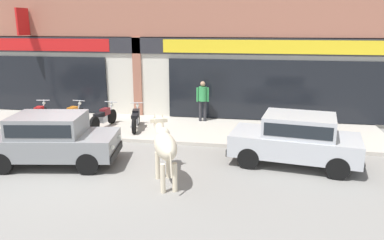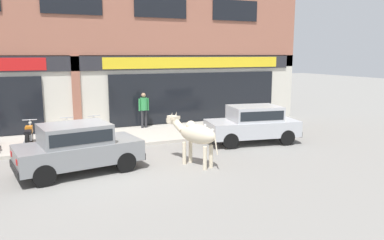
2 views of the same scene
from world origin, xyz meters
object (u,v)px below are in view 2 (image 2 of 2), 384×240
(car_0, at_px, (78,146))
(motorcycle_2, at_px, (67,132))
(car_2, at_px, (253,122))
(pedestrian, at_px, (144,106))
(motorcycle_1, at_px, (29,135))
(cow, at_px, (195,134))
(motorcycle_3, at_px, (100,130))

(car_0, distance_m, motorcycle_2, 3.62)
(car_2, height_order, pedestrian, pedestrian)
(motorcycle_1, xyz_separation_m, pedestrian, (4.84, 1.59, 0.60))
(motorcycle_2, bearing_deg, cow, -51.34)
(car_0, xyz_separation_m, motorcycle_1, (-1.33, 3.62, -0.30))
(motorcycle_3, bearing_deg, pedestrian, 35.36)
(motorcycle_2, xyz_separation_m, pedestrian, (3.51, 1.61, 0.60))
(car_2, relative_size, motorcycle_3, 2.10)
(motorcycle_1, height_order, motorcycle_3, same)
(car_2, height_order, motorcycle_3, car_2)
(cow, xyz_separation_m, car_2, (3.31, 1.90, -0.19))
(cow, distance_m, motorcycle_3, 4.88)
(car_0, bearing_deg, motorcycle_3, 70.91)
(motorcycle_1, bearing_deg, cow, -42.22)
(motorcycle_3, relative_size, pedestrian, 1.12)
(cow, distance_m, car_0, 3.53)
(cow, distance_m, motorcycle_2, 5.56)
(motorcycle_2, relative_size, pedestrian, 1.13)
(cow, height_order, motorcycle_2, cow)
(motorcycle_1, xyz_separation_m, motorcycle_2, (1.32, -0.02, 0.00))
(motorcycle_3, bearing_deg, motorcycle_1, 179.82)
(car_2, bearing_deg, pedestrian, 128.92)
(cow, height_order, pedestrian, pedestrian)
(car_0, height_order, motorcycle_2, car_0)
(cow, xyz_separation_m, motorcycle_1, (-4.78, 4.34, -0.49))
(motorcycle_1, xyz_separation_m, motorcycle_3, (2.58, -0.01, 0.00))
(motorcycle_1, bearing_deg, motorcycle_2, -0.67)
(cow, distance_m, pedestrian, 5.93)
(motorcycle_3, bearing_deg, motorcycle_2, -179.68)
(car_0, bearing_deg, car_2, 9.98)
(motorcycle_2, bearing_deg, motorcycle_1, 179.33)
(motorcycle_1, height_order, motorcycle_2, same)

